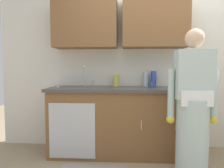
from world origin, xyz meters
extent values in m
cube|color=silver|center=(0.00, 1.05, 1.35)|extent=(4.80, 0.10, 2.70)
cube|color=brown|center=(-1.04, 0.83, 1.85)|extent=(0.91, 0.34, 0.70)
cube|color=brown|center=(-0.05, 0.83, 1.85)|extent=(0.91, 0.34, 0.70)
cube|color=brown|center=(-0.55, 0.70, 0.45)|extent=(1.90, 0.60, 0.90)
cube|color=#B7BABF|center=(-1.15, 0.39, 0.41)|extent=(0.60, 0.01, 0.72)
cylinder|color=silver|center=(-0.27, 0.39, 0.50)|extent=(0.01, 0.01, 0.12)
cylinder|color=silver|center=(0.16, 0.39, 0.50)|extent=(0.01, 0.01, 0.12)
cube|color=#474442|center=(-0.55, 0.70, 0.92)|extent=(1.96, 0.66, 0.04)
cube|color=#B7BABF|center=(-1.03, 0.70, 0.92)|extent=(0.50, 0.36, 0.03)
cylinder|color=#B7BABF|center=(-1.07, 0.85, 1.09)|extent=(0.02, 0.02, 0.30)
sphere|color=#B7BABF|center=(-1.07, 0.79, 1.23)|extent=(0.04, 0.04, 0.04)
cylinder|color=#B7BABF|center=(-0.94, 0.85, 0.99)|extent=(0.02, 0.02, 0.10)
cylinder|color=#B2C6C1|center=(0.25, 0.06, 0.44)|extent=(0.34, 0.34, 0.88)
cube|color=#B2C6C1|center=(0.25, 0.06, 1.14)|extent=(0.38, 0.22, 0.52)
sphere|color=#DBB38C|center=(0.25, 0.06, 1.52)|extent=(0.20, 0.20, 0.20)
cube|color=white|center=(0.25, -0.06, 0.90)|extent=(0.32, 0.04, 0.16)
cylinder|color=#B2C6C1|center=(0.02, 0.08, 0.93)|extent=(0.07, 0.07, 0.55)
sphere|color=yellow|center=(0.02, 0.08, 0.65)|extent=(0.09, 0.09, 0.09)
cylinder|color=#B2C6C1|center=(0.48, 0.08, 0.93)|extent=(0.07, 0.07, 0.55)
sphere|color=yellow|center=(0.48, 0.08, 0.65)|extent=(0.09, 0.09, 0.09)
cylinder|color=silver|center=(-0.17, 0.93, 1.05)|extent=(0.07, 0.07, 0.22)
cylinder|color=#334CB2|center=(-0.05, 0.92, 1.05)|extent=(0.08, 0.08, 0.23)
cylinder|color=#D8D14C|center=(-0.61, 0.92, 1.03)|extent=(0.08, 0.08, 0.17)
cylinder|color=#33478C|center=(-0.10, 0.71, 0.99)|extent=(0.08, 0.08, 0.09)
cube|color=silver|center=(-1.44, 0.76, 0.94)|extent=(0.08, 0.24, 0.01)
cube|color=#4CBF4C|center=(0.36, 0.54, 0.96)|extent=(0.11, 0.07, 0.03)
camera|label=1|loc=(-0.48, -2.21, 1.20)|focal=33.68mm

